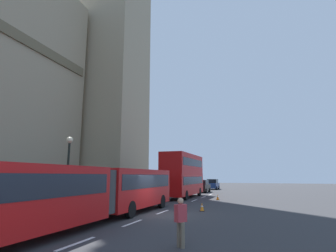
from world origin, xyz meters
TOP-DOWN VIEW (x-y plane):
  - ground_plane at (0.00, 0.00)m, footprint 160.00×160.00m
  - lane_centre_marking at (3.46, 0.00)m, footprint 34.40×0.16m
  - articulated_bus at (-4.17, 1.99)m, footprint 17.98×2.54m
  - double_decker_bus at (13.50, 2.00)m, footprint 9.94×2.54m
  - sedan_lead at (23.86, 2.02)m, footprint 4.40×1.86m
  - sedan_trailing at (33.40, 2.02)m, footprint 4.40×1.86m
  - traffic_cone_west at (2.57, -2.47)m, footprint 0.36×0.36m
  - traffic_cone_middle at (11.78, -2.16)m, footprint 0.36×0.36m
  - street_lamp at (-0.92, 6.50)m, footprint 0.44×0.44m
  - pedestrian_near_cones at (-7.31, -3.81)m, footprint 0.46×0.43m

SIDE VIEW (x-z plane):
  - ground_plane at x=0.00m, z-range 0.00..0.00m
  - lane_centre_marking at x=3.46m, z-range 0.00..0.01m
  - traffic_cone_west at x=2.57m, z-range -0.01..0.57m
  - traffic_cone_middle at x=11.78m, z-range -0.01..0.57m
  - pedestrian_near_cones at x=-7.31m, z-range 0.07..1.76m
  - sedan_lead at x=23.86m, z-range -0.01..1.84m
  - sedan_trailing at x=33.40m, z-range -0.01..1.84m
  - articulated_bus at x=-4.17m, z-range 0.30..3.20m
  - double_decker_bus at x=13.50m, z-range 0.26..5.16m
  - street_lamp at x=-0.92m, z-range 0.42..5.69m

